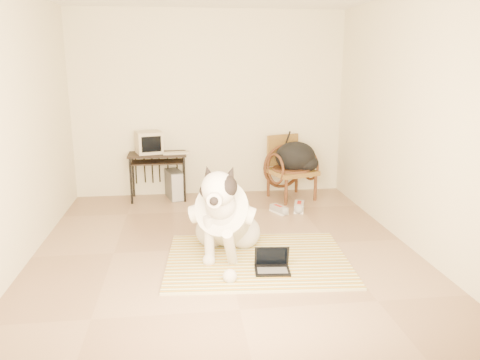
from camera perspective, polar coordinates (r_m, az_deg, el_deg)
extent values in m
plane|color=#8F7158|center=(5.12, -1.89, -8.28)|extent=(4.50, 4.50, 0.00)
plane|color=beige|center=(7.00, -3.71, 9.18)|extent=(4.50, 0.00, 4.50)
plane|color=beige|center=(2.57, 2.52, 0.66)|extent=(4.50, 0.00, 4.50)
plane|color=beige|center=(5.00, -25.61, 5.88)|extent=(0.00, 4.50, 4.50)
plane|color=beige|center=(5.33, 20.08, 6.82)|extent=(0.00, 4.50, 4.50)
cube|color=#C3821F|center=(4.30, 2.80, -12.66)|extent=(1.83, 0.41, 0.02)
cube|color=#347138|center=(4.55, 2.45, -11.09)|extent=(1.83, 0.41, 0.02)
cube|color=#5D4279|center=(4.80, 2.15, -9.69)|extent=(1.83, 0.41, 0.02)
cube|color=gold|center=(5.06, 1.87, -8.43)|extent=(1.83, 0.41, 0.02)
cube|color=beige|center=(5.31, 1.63, -7.28)|extent=(1.83, 0.41, 0.02)
sphere|color=silver|center=(5.11, -3.42, -6.18)|extent=(0.36, 0.36, 0.36)
sphere|color=silver|center=(5.06, 0.45, -6.36)|extent=(0.36, 0.36, 0.36)
ellipsoid|color=silver|center=(5.06, -1.52, -6.03)|extent=(0.44, 0.40, 0.36)
ellipsoid|color=silver|center=(4.77, -1.92, -4.16)|extent=(0.63, 0.90, 0.78)
cylinder|color=silver|center=(4.79, -1.90, -4.11)|extent=(0.68, 0.80, 0.71)
sphere|color=silver|center=(4.51, -2.39, -2.99)|extent=(0.30, 0.30, 0.30)
sphere|color=silver|center=(4.35, -2.66, -1.08)|extent=(0.33, 0.33, 0.33)
ellipsoid|color=black|center=(4.33, -2.01, -0.82)|extent=(0.26, 0.29, 0.24)
cylinder|color=silver|center=(4.22, -2.97, -2.24)|extent=(0.18, 0.20, 0.14)
sphere|color=black|center=(4.14, -3.19, -2.60)|extent=(0.08, 0.08, 0.08)
cone|color=black|center=(4.40, -3.90, 0.84)|extent=(0.17, 0.19, 0.21)
cone|color=black|center=(4.37, -1.13, 0.76)|extent=(0.17, 0.18, 0.21)
torus|color=silver|center=(4.47, -2.44, -2.36)|extent=(0.32, 0.22, 0.26)
cylinder|color=silver|center=(4.63, -3.78, -7.23)|extent=(0.13, 0.17, 0.50)
cylinder|color=silver|center=(4.47, -1.20, -8.38)|extent=(0.20, 0.45, 0.50)
sphere|color=silver|center=(4.68, -3.81, -9.73)|extent=(0.13, 0.13, 0.13)
sphere|color=silver|center=(4.33, -1.24, -11.65)|extent=(0.13, 0.13, 0.13)
cone|color=black|center=(5.40, -1.23, -6.38)|extent=(0.13, 0.50, 0.13)
cube|color=black|center=(4.53, 3.96, -10.98)|extent=(0.35, 0.26, 0.02)
cube|color=#515153|center=(4.51, 3.97, -10.92)|extent=(0.29, 0.16, 0.00)
cube|color=black|center=(4.56, 3.89, -9.24)|extent=(0.34, 0.11, 0.22)
cube|color=black|center=(4.55, 3.90, -9.25)|extent=(0.30, 0.09, 0.19)
cube|color=black|center=(6.83, -10.05, 3.11)|extent=(0.83, 0.47, 0.03)
cube|color=black|center=(6.81, -10.03, 2.17)|extent=(0.73, 0.37, 0.02)
cylinder|color=black|center=(6.75, -13.15, -0.16)|extent=(0.03, 0.03, 0.66)
cylinder|color=black|center=(7.12, -12.89, 0.59)|extent=(0.03, 0.03, 0.66)
cylinder|color=black|center=(6.72, -6.80, 0.05)|extent=(0.03, 0.03, 0.66)
cylinder|color=black|center=(7.09, -6.87, 0.79)|extent=(0.03, 0.03, 0.66)
cube|color=#B5A78E|center=(6.84, -11.04, 4.52)|extent=(0.42, 0.41, 0.31)
cube|color=black|center=(6.68, -10.76, 4.31)|extent=(0.27, 0.09, 0.22)
cube|color=#B5A78E|center=(6.74, -7.78, 3.28)|extent=(0.39, 0.19, 0.02)
cube|color=#515153|center=(6.95, -8.01, -0.54)|extent=(0.29, 0.47, 0.42)
cube|color=#B0B0B5|center=(6.74, -7.55, -0.98)|extent=(0.17, 0.06, 0.40)
cube|color=olive|center=(6.86, 6.34, 1.02)|extent=(0.76, 0.75, 0.06)
cylinder|color=#371C0F|center=(6.85, 6.35, 1.36)|extent=(0.56, 0.56, 0.04)
cube|color=olive|center=(7.03, 5.21, 3.69)|extent=(0.50, 0.21, 0.46)
cylinder|color=#371C0F|center=(6.58, 5.63, -1.49)|extent=(0.05, 0.05, 0.37)
cylinder|color=#371C0F|center=(6.99, 3.47, -0.51)|extent=(0.05, 0.05, 0.37)
cylinder|color=#371C0F|center=(6.85, 9.17, -0.98)|extent=(0.05, 0.05, 0.37)
cylinder|color=#371C0F|center=(7.25, 6.89, -0.07)|extent=(0.05, 0.05, 0.37)
ellipsoid|color=black|center=(6.80, 6.76, 2.87)|extent=(0.58, 0.48, 0.43)
ellipsoid|color=black|center=(6.80, 8.06, 2.07)|extent=(0.36, 0.30, 0.25)
cube|color=white|center=(6.28, 4.75, -3.89)|extent=(0.23, 0.30, 0.03)
cube|color=gray|center=(6.27, 4.76, -3.56)|extent=(0.22, 0.29, 0.09)
cube|color=maroon|center=(6.25, 4.76, -3.24)|extent=(0.10, 0.15, 0.02)
cube|color=white|center=(6.40, 7.21, -3.59)|extent=(0.21, 0.34, 0.03)
cube|color=gray|center=(6.39, 7.22, -3.22)|extent=(0.20, 0.33, 0.10)
cube|color=maroon|center=(6.38, 7.23, -2.86)|extent=(0.10, 0.17, 0.02)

